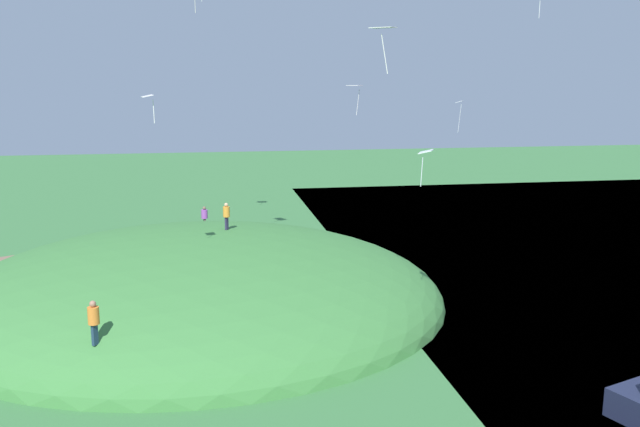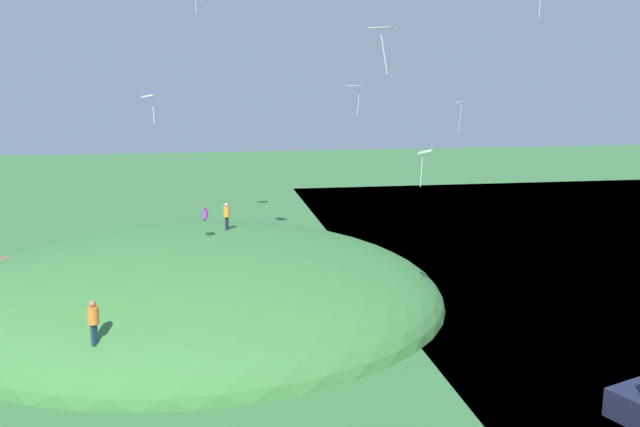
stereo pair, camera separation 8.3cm
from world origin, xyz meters
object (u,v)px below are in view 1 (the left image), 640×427
person_walking_path (94,317)px  kite_0 (148,98)px  person_with_child (226,213)px  kite_7 (355,87)px  kite_1 (460,105)px  kite_6 (426,153)px  person_near_shore (204,215)px  kite_2 (383,30)px

person_walking_path → kite_0: 9.49m
person_with_child → kite_0: (3.43, 8.18, 6.70)m
kite_7 → person_with_child: bearing=50.1°
person_with_child → kite_0: 11.12m
kite_1 → kite_0: bearing=38.8°
kite_6 → person_walking_path: bearing=9.3°
kite_0 → person_near_shore: bearing=-96.7°
person_near_shore → kite_0: (2.16, 18.28, 8.78)m
person_near_shore → kite_1: bearing=-107.5°
person_with_child → kite_0: size_ratio=1.27×
person_walking_path → kite_0: bearing=9.7°
person_walking_path → kite_6: size_ratio=1.13×
person_near_shore → kite_6: 23.26m
kite_0 → kite_2: 10.35m
person_with_child → kite_7: bearing=177.1°
kite_6 → person_near_shore: bearing=-64.5°
person_with_child → kite_2: kite_2 is taller
kite_0 → kite_7: bearing=-123.7°
kite_2 → kite_7: (-3.73, -22.39, -2.62)m
person_near_shore → kite_1: size_ratio=0.74×
person_walking_path → kite_2: bearing=-44.1°
kite_2 → person_with_child: bearing=-58.9°
kite_0 → kite_1: kite_0 is taller
kite_1 → kite_7: (6.72, -3.91, 1.21)m
person_near_shore → kite_2: (-7.56, 20.51, 11.55)m
kite_1 → person_with_child: bearing=25.7°
kite_7 → kite_2: bearing=80.5°
person_walking_path → kite_2: 16.29m
kite_6 → kite_7: bearing=-94.3°
person_with_child → person_walking_path: person_with_child is taller
kite_1 → person_walking_path: bearing=42.5°
kite_1 → kite_2: bearing=60.5°
kite_6 → kite_2: bearing=9.0°
kite_0 → kite_6: bearing=170.8°
kite_0 → kite_1: (-20.18, -16.25, -1.06)m
person_with_child → kite_6: kite_6 is taller
person_near_shore → kite_0: size_ratio=1.35×
person_walking_path → person_near_shore: bearing=25.8°
kite_7 → kite_1: bearing=149.8°
kite_6 → person_with_child: bearing=-50.3°
person_near_shore → kite_2: 24.73m
person_near_shore → kite_6: bearing=-165.5°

